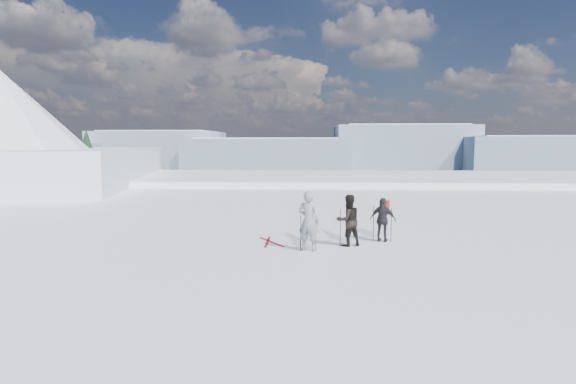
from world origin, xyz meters
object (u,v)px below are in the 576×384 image
(skier_grey, at_px, (309,221))
(skier_pack, at_px, (383,220))
(skis_loose, at_px, (270,242))
(skier_dark, at_px, (348,220))

(skier_grey, distance_m, skier_pack, 3.00)
(skier_grey, height_order, skis_loose, skier_grey)
(skier_dark, distance_m, skier_pack, 1.47)
(skier_grey, relative_size, skis_loose, 1.15)
(skier_pack, bearing_deg, skis_loose, 24.96)
(skier_grey, relative_size, skier_dark, 1.12)
(skier_dark, height_order, skis_loose, skier_dark)
(skier_dark, xyz_separation_m, skis_loose, (-2.70, 0.41, -0.86))
(skier_pack, xyz_separation_m, skis_loose, (-3.98, -0.29, -0.77))
(skier_dark, relative_size, skis_loose, 1.03)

